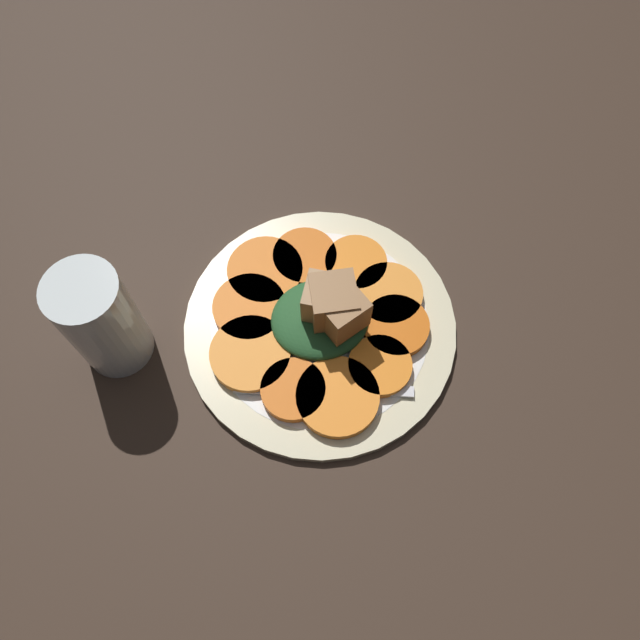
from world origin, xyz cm
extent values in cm
cube|color=#38281E|center=(0.00, 0.00, 1.00)|extent=(120.00, 120.00, 2.00)
cylinder|color=beige|center=(0.00, 0.00, 2.50)|extent=(28.68, 28.68, 1.00)
cylinder|color=white|center=(0.00, 0.00, 2.55)|extent=(22.94, 22.94, 1.00)
cylinder|color=orange|center=(-0.35, 8.05, 3.66)|extent=(7.02, 7.02, 1.12)
cylinder|color=orange|center=(-4.56, 7.21, 3.66)|extent=(8.21, 8.21, 1.12)
cylinder|color=orange|center=(-6.94, 3.14, 3.66)|extent=(7.75, 7.75, 1.12)
cylinder|color=orange|center=(-7.70, -2.07, 3.66)|extent=(8.28, 8.28, 1.12)
cylinder|color=orange|center=(-4.16, -6.75, 3.66)|extent=(6.49, 6.49, 1.12)
cylinder|color=orange|center=(0.12, -8.39, 3.66)|extent=(8.31, 8.31, 1.12)
cylinder|color=orange|center=(4.90, -6.08, 3.66)|extent=(6.48, 6.48, 1.12)
cylinder|color=#D35E12|center=(7.61, -2.14, 3.66)|extent=(6.96, 6.96, 1.12)
cylinder|color=orange|center=(7.80, 1.67, 3.66)|extent=(7.32, 7.32, 1.12)
cylinder|color=orange|center=(5.29, 6.06, 3.66)|extent=(6.77, 6.77, 1.12)
ellipsoid|color=#235128|center=(0.00, 0.00, 4.38)|extent=(10.20, 9.18, 2.56)
cube|color=#9E754C|center=(0.60, 0.55, 7.66)|extent=(5.29, 5.29, 4.00)
cube|color=olive|center=(1.35, -0.11, 7.90)|extent=(4.75, 4.75, 4.47)
cube|color=olive|center=(1.91, -1.17, 7.77)|extent=(5.60, 5.60, 4.22)
cube|color=silver|center=(1.87, -7.80, 3.30)|extent=(11.76, 4.21, 0.40)
cube|color=silver|center=(-4.56, -6.03, 3.30)|extent=(2.00, 2.61, 0.40)
cube|color=silver|center=(-7.78, -6.19, 3.30)|extent=(4.60, 1.54, 0.40)
cube|color=silver|center=(-7.60, -5.55, 3.30)|extent=(4.60, 1.54, 0.40)
cube|color=silver|center=(-7.43, -4.90, 3.30)|extent=(4.60, 1.54, 0.40)
cube|color=silver|center=(-7.25, -4.26, 3.30)|extent=(4.60, 1.54, 0.40)
cylinder|color=silver|center=(-20.98, 2.29, 8.46)|extent=(7.06, 7.06, 12.92)
camera|label=1|loc=(-5.73, -27.05, 62.52)|focal=35.00mm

